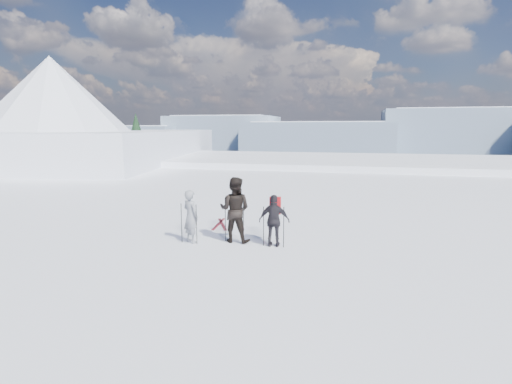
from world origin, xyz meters
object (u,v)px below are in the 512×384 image
skis_loose (221,224)px  skier_pack (274,221)px  skier_grey (191,216)px  skier_dark (235,210)px

skis_loose → skier_pack: bearing=-41.7°
skier_grey → skier_pack: (2.49, 0.21, -0.04)m
skier_dark → skis_loose: bearing=-58.2°
skier_pack → skier_dark: bearing=-14.2°
skier_grey → skier_dark: skier_dark is taller
skier_grey → skier_pack: 2.49m
skier_pack → skier_grey: bearing=-0.4°
skier_pack → skis_loose: size_ratio=0.89×
skier_dark → skier_pack: 1.28m
skier_dark → skier_grey: bearing=19.4°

